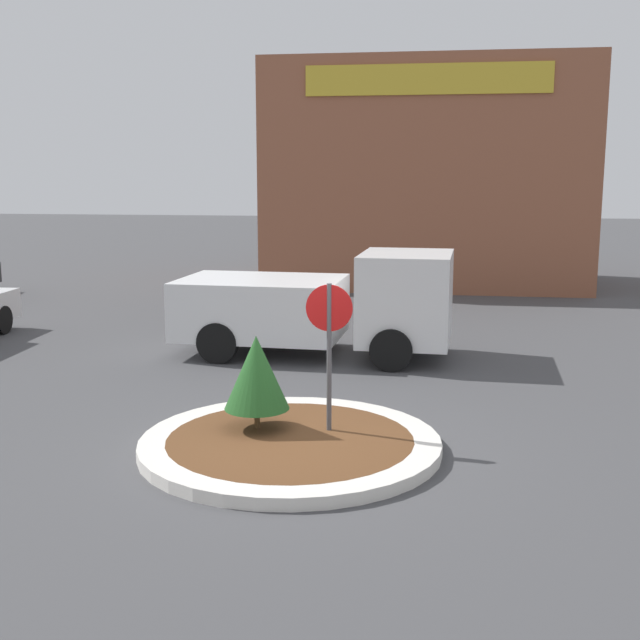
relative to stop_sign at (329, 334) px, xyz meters
name	(u,v)px	position (x,y,z in m)	size (l,w,h in m)	color
ground_plane	(290,450)	(-0.47, -0.44, -1.55)	(120.00, 120.00, 0.00)	#474749
traffic_island	(290,444)	(-0.47, -0.44, -1.46)	(4.13, 4.13, 0.17)	silver
stop_sign	(329,334)	(0.00, 0.00, 0.00)	(0.65, 0.07, 2.26)	#4C4C51
island_shrub	(257,372)	(-1.02, -0.08, -0.56)	(0.92, 0.92, 1.34)	brown
utility_truck	(322,304)	(-0.88, 5.41, -0.47)	(5.70, 2.65, 2.17)	white
storefront_building	(427,176)	(0.98, 17.24, 2.11)	(10.48, 6.07, 7.31)	#93563D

